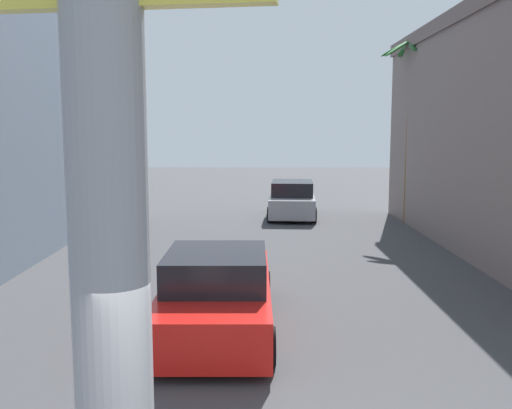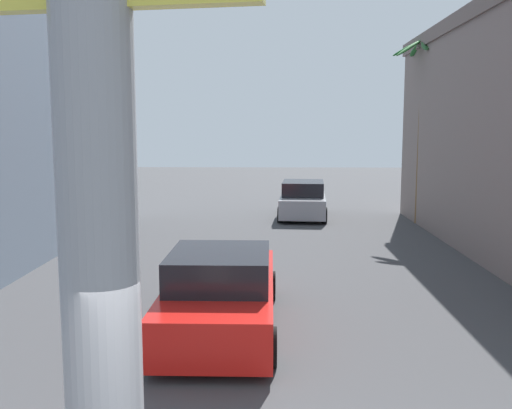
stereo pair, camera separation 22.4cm
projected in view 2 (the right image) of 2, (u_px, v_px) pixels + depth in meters
name	position (u px, v px, depth m)	size (l,w,h in m)	color
ground_plane	(261.00, 287.00, 13.74)	(88.43, 88.43, 0.00)	#424244
neon_sign_pole	(93.00, 38.00, 4.50)	(2.67, 1.05, 9.59)	#9E9EA3
car_lead	(221.00, 292.00, 10.77)	(2.08, 5.15, 1.56)	black
car_far	(303.00, 200.00, 24.63)	(2.26, 4.48, 1.56)	black
palm_tree_far_right	(423.00, 112.00, 22.58)	(2.56, 2.58, 7.33)	brown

